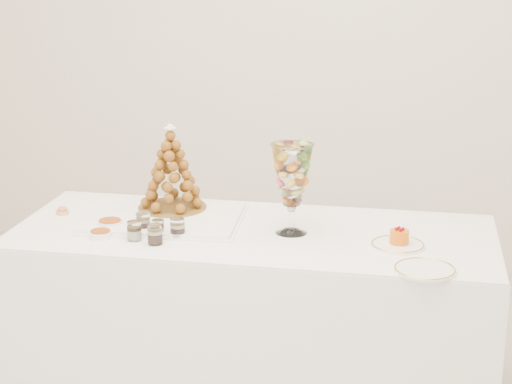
# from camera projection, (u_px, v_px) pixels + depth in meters

# --- Properties ---
(buffet_table) EXTENTS (1.93, 0.84, 0.72)m
(buffet_table) POSITION_uv_depth(u_px,v_px,m) (253.00, 314.00, 3.48)
(buffet_table) COLOR white
(buffet_table) RESTS_ON ground
(lace_tray) EXTENTS (0.65, 0.52, 0.02)m
(lace_tray) POSITION_uv_depth(u_px,v_px,m) (165.00, 218.00, 3.50)
(lace_tray) COLOR white
(lace_tray) RESTS_ON buffet_table
(macaron_vase) EXTENTS (0.16, 0.16, 0.36)m
(macaron_vase) POSITION_uv_depth(u_px,v_px,m) (292.00, 176.00, 3.28)
(macaron_vase) COLOR white
(macaron_vase) RESTS_ON buffet_table
(cake_plate) EXTENTS (0.20, 0.20, 0.01)m
(cake_plate) POSITION_uv_depth(u_px,v_px,m) (398.00, 245.00, 3.20)
(cake_plate) COLOR white
(cake_plate) RESTS_ON buffet_table
(spare_plate) EXTENTS (0.22, 0.22, 0.01)m
(spare_plate) POSITION_uv_depth(u_px,v_px,m) (425.00, 270.00, 2.96)
(spare_plate) COLOR white
(spare_plate) RESTS_ON buffet_table
(pink_tart) EXTENTS (0.05, 0.05, 0.03)m
(pink_tart) POSITION_uv_depth(u_px,v_px,m) (62.00, 211.00, 3.57)
(pink_tart) COLOR tan
(pink_tart) RESTS_ON buffet_table
(verrine_a) EXTENTS (0.06, 0.06, 0.08)m
(verrine_a) POSITION_uv_depth(u_px,v_px,m) (143.00, 222.00, 3.35)
(verrine_a) COLOR white
(verrine_a) RESTS_ON buffet_table
(verrine_b) EXTENTS (0.06, 0.06, 0.06)m
(verrine_b) POSITION_uv_depth(u_px,v_px,m) (158.00, 228.00, 3.30)
(verrine_b) COLOR white
(verrine_b) RESTS_ON buffet_table
(verrine_c) EXTENTS (0.07, 0.07, 0.08)m
(verrine_c) POSITION_uv_depth(u_px,v_px,m) (178.00, 228.00, 3.28)
(verrine_c) COLOR white
(verrine_c) RESTS_ON buffet_table
(verrine_d) EXTENTS (0.06, 0.06, 0.07)m
(verrine_d) POSITION_uv_depth(u_px,v_px,m) (134.00, 231.00, 3.26)
(verrine_d) COLOR white
(verrine_d) RESTS_ON buffet_table
(verrine_e) EXTENTS (0.07, 0.07, 0.08)m
(verrine_e) POSITION_uv_depth(u_px,v_px,m) (155.00, 234.00, 3.21)
(verrine_e) COLOR white
(verrine_e) RESTS_ON buffet_table
(ramekin_back) EXTENTS (0.10, 0.10, 0.03)m
(ramekin_back) POSITION_uv_depth(u_px,v_px,m) (110.00, 224.00, 3.40)
(ramekin_back) COLOR white
(ramekin_back) RESTS_ON buffet_table
(ramekin_front) EXTENTS (0.09, 0.09, 0.03)m
(ramekin_front) POSITION_uv_depth(u_px,v_px,m) (101.00, 235.00, 3.29)
(ramekin_front) COLOR white
(ramekin_front) RESTS_ON buffet_table
(croquembouche) EXTENTS (0.29, 0.29, 0.36)m
(croquembouche) POSITION_uv_depth(u_px,v_px,m) (171.00, 168.00, 3.55)
(croquembouche) COLOR brown
(croquembouche) RESTS_ON lace_tray
(mousse_cake) EXTENTS (0.07, 0.07, 0.06)m
(mousse_cake) POSITION_uv_depth(u_px,v_px,m) (399.00, 237.00, 3.20)
(mousse_cake) COLOR #E4610A
(mousse_cake) RESTS_ON cake_plate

